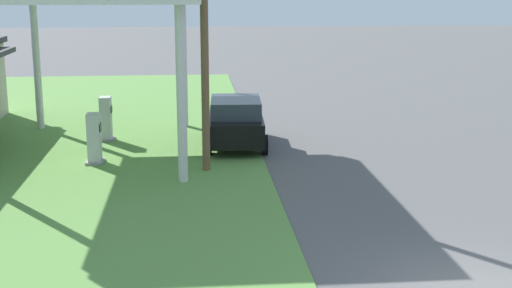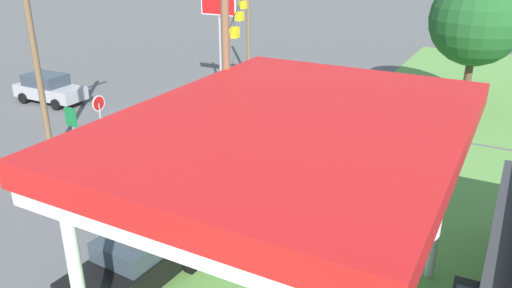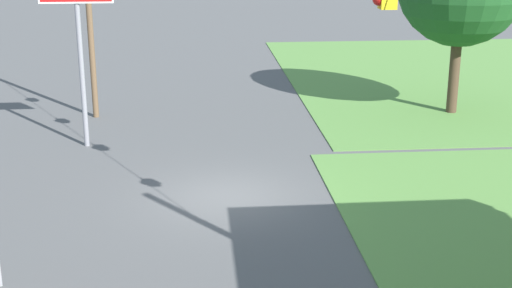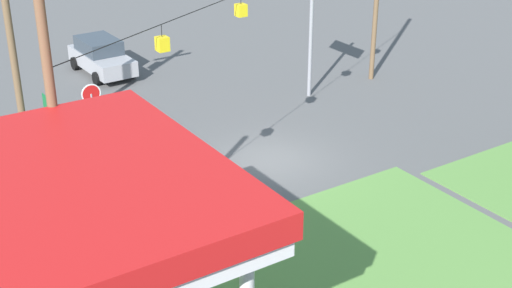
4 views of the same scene
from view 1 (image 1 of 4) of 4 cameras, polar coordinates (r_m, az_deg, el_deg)
The scene contains 4 objects.
fuel_pump_near at distance 23.23m, azimuth -12.81°, elevation 0.30°, with size 0.71×0.56×1.65m.
fuel_pump_far at distance 26.44m, azimuth -11.91°, elevation 1.86°, with size 0.71×0.56×1.65m.
car_at_pumps_front at distance 25.11m, azimuth -1.63°, elevation 1.85°, with size 4.51×2.28×1.73m.
signal_span_gantry at distance 12.98m, azimuth 19.73°, elevation 8.14°, with size 19.34×10.24×8.84m.
Camera 1 is at (-11.75, 5.42, 5.74)m, focal length 50.00 mm.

